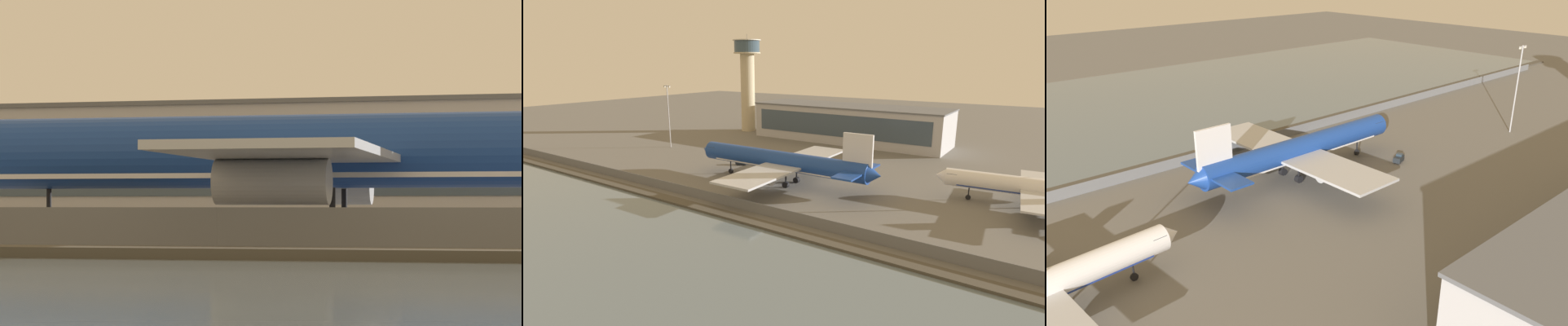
{
  "view_description": "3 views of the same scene",
  "coord_description": "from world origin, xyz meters",
  "views": [
    {
      "loc": [
        15.54,
        -73.87,
        2.42
      ],
      "look_at": [
        -2.82,
        5.64,
        5.17
      ],
      "focal_mm": 85.0,
      "sensor_mm": 36.0,
      "label": 1
    },
    {
      "loc": [
        55.87,
        -77.49,
        30.04
      ],
      "look_at": [
        -4.24,
        11.4,
        3.34
      ],
      "focal_mm": 28.0,
      "sensor_mm": 36.0,
      "label": 2
    },
    {
      "loc": [
        63.17,
        78.08,
        41.62
      ],
      "look_at": [
        0.01,
        6.86,
        3.36
      ],
      "focal_mm": 35.0,
      "sensor_mm": 36.0,
      "label": 3
    }
  ],
  "objects": [
    {
      "name": "ground_plane",
      "position": [
        0.0,
        0.0,
        0.0
      ],
      "size": [
        500.0,
        500.0,
        0.0
      ],
      "primitive_type": "plane",
      "color": "#66635E"
    },
    {
      "name": "baggage_tug",
      "position": [
        -21.18,
        13.46,
        0.81
      ],
      "size": [
        3.55,
        2.6,
        1.8
      ],
      "color": "#1E2328",
      "rests_on": "ground"
    },
    {
      "name": "perimeter_fence",
      "position": [
        0.0,
        -16.0,
        1.14
      ],
      "size": [
        280.0,
        0.1,
        2.28
      ],
      "color": "slate",
      "rests_on": "ground"
    },
    {
      "name": "waterfront_lagoon",
      "position": [
        0.0,
        -71.0,
        0.0
      ],
      "size": [
        320.0,
        98.0,
        0.01
      ],
      "color": "slate",
      "rests_on": "ground"
    },
    {
      "name": "shoreline_seawall",
      "position": [
        0.0,
        -20.5,
        0.25
      ],
      "size": [
        320.0,
        3.0,
        0.5
      ],
      "color": "#474238",
      "rests_on": "ground"
    },
    {
      "name": "apron_light_mast_apron_west",
      "position": [
        -59.26,
        19.28,
        12.38
      ],
      "size": [
        3.2,
        0.4,
        22.17
      ],
      "color": "#A8A8AD",
      "rests_on": "ground"
    },
    {
      "name": "cargo_jet_blue",
      "position": [
        0.07,
        4.6,
        5.66
      ],
      "size": [
        53.06,
        45.48,
        14.84
      ],
      "color": "#193D93",
      "rests_on": "ground"
    }
  ]
}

